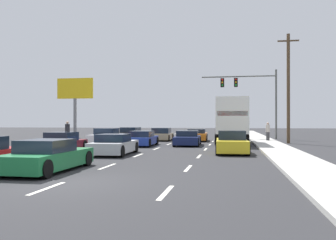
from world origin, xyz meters
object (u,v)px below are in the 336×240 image
object	(u,v)px
car_white	(107,137)
car_silver	(114,145)
car_orange	(197,135)
utility_pole_mid	(288,87)
car_green	(48,157)
car_navy	(188,139)
pedestrian_mid_block	(268,131)
car_yellow	(232,143)
roadside_billboard	(75,95)
traffic_signal_mast	(246,88)
box_truck	(231,119)
pedestrian_near_corner	(67,132)
car_tan	(162,135)
car_black	(131,134)
car_maroon	(63,143)
car_blue	(142,139)

from	to	relation	value
car_white	car_silver	size ratio (longest dim) A/B	1.07
car_orange	utility_pole_mid	size ratio (longest dim) A/B	0.47
car_green	car_navy	bearing A→B (deg)	77.42
car_green	pedestrian_mid_block	size ratio (longest dim) A/B	2.73
car_white	car_yellow	world-z (taller)	car_yellow
roadside_billboard	traffic_signal_mast	bearing A→B (deg)	2.78
box_truck	traffic_signal_mast	distance (m)	9.96
car_green	car_yellow	xyz separation A→B (m)	(6.87, 9.22, 0.05)
car_white	pedestrian_near_corner	distance (m)	3.27
car_silver	car_yellow	size ratio (longest dim) A/B	0.95
car_tan	traffic_signal_mast	bearing A→B (deg)	30.64
car_black	roadside_billboard	world-z (taller)	roadside_billboard
car_orange	pedestrian_near_corner	world-z (taller)	pedestrian_near_corner
car_white	utility_pole_mid	bearing A→B (deg)	15.19
car_maroon	car_orange	xyz separation A→B (m)	(7.14, 13.79, 0.00)
car_silver	pedestrian_near_corner	bearing A→B (deg)	129.89
car_white	car_navy	world-z (taller)	car_white
car_black	car_tan	distance (m)	3.19
utility_pole_mid	car_green	bearing A→B (deg)	-120.74
car_maroon	car_blue	xyz separation A→B (m)	(3.62, 6.05, -0.01)
car_silver	box_truck	distance (m)	12.93
car_maroon	roadside_billboard	world-z (taller)	roadside_billboard
car_black	pedestrian_mid_block	world-z (taller)	pedestrian_mid_block
car_maroon	car_yellow	distance (m)	10.48
car_tan	box_truck	world-z (taller)	box_truck
car_black	car_orange	distance (m)	6.72
car_white	traffic_signal_mast	xyz separation A→B (m)	(11.70, 11.62, 4.90)
car_black	car_navy	distance (m)	9.65
car_silver	car_navy	distance (m)	9.07
car_green	pedestrian_mid_block	distance (m)	24.02
car_blue	car_green	size ratio (longest dim) A/B	0.97
car_green	roadside_billboard	size ratio (longest dim) A/B	0.66
car_maroon	car_yellow	xyz separation A→B (m)	(10.44, 0.84, 0.05)
pedestrian_mid_block	utility_pole_mid	bearing A→B (deg)	-53.00
car_black	roadside_billboard	xyz separation A→B (m)	(-7.82, 3.80, 4.36)
car_orange	traffic_signal_mast	size ratio (longest dim) A/B	0.56
car_black	traffic_signal_mast	world-z (taller)	traffic_signal_mast
car_navy	car_yellow	size ratio (longest dim) A/B	0.97
car_maroon	utility_pole_mid	world-z (taller)	utility_pole_mid
car_tan	pedestrian_near_corner	bearing A→B (deg)	-132.11
car_white	utility_pole_mid	xyz separation A→B (m)	(15.03, 4.08, 4.28)
car_black	car_green	bearing A→B (deg)	-82.04
car_green	utility_pole_mid	distance (m)	23.35
car_blue	utility_pole_mid	distance (m)	13.54
car_yellow	box_truck	bearing A→B (deg)	90.08
car_green	roadside_billboard	distance (m)	28.85
car_tan	car_blue	xyz separation A→B (m)	(0.01, -7.87, -0.03)
car_yellow	roadside_billboard	distance (m)	25.09
traffic_signal_mast	box_truck	bearing A→B (deg)	-99.50
traffic_signal_mast	car_blue	bearing A→B (deg)	-123.08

